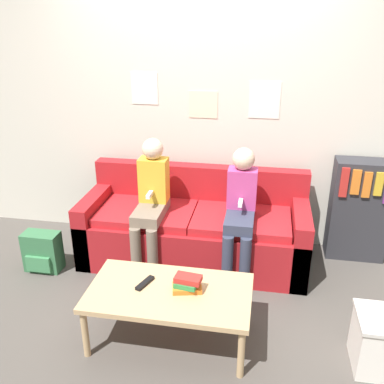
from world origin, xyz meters
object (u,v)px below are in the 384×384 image
coffee_table (169,295)px  person_right (240,208)px  backpack (43,252)px  tv_remote (145,283)px  bookshelf (359,210)px  couch (195,230)px  person_left (151,199)px

coffee_table → person_right: size_ratio=0.99×
person_right → backpack: size_ratio=3.11×
tv_remote → bookshelf: bearing=60.1°
person_right → tv_remote: 1.05m
coffee_table → backpack: (-1.28, 0.64, -0.18)m
person_right → tv_remote: bearing=-124.2°
couch → bookshelf: 1.48m
person_left → bookshelf: (1.78, 0.48, -0.17)m
couch → coffee_table: 1.07m
coffee_table → bookshelf: bearing=43.9°
person_left → person_right: person_left is taller
person_left → bookshelf: 1.85m
coffee_table → bookshelf: bookshelf is taller
backpack → person_right: bearing=8.2°
backpack → couch: bearing=18.3°
couch → tv_remote: (-0.16, -1.02, 0.12)m
bookshelf → backpack: (-2.71, -0.73, -0.29)m
couch → person_right: person_right is taller
bookshelf → couch: bearing=-168.0°
backpack → bookshelf: bearing=15.0°
couch → person_left: person_left is taller
coffee_table → bookshelf: (1.42, 1.37, 0.11)m
person_right → backpack: 1.75m
coffee_table → person_right: 1.01m
bookshelf → backpack: bearing=-165.0°
coffee_table → couch: bearing=90.7°
bookshelf → person_right: bearing=-154.7°
couch → person_right: size_ratio=1.80×
person_right → tv_remote: person_right is taller
coffee_table → tv_remote: size_ratio=6.26×
person_left → tv_remote: (0.18, -0.85, -0.24)m
couch → coffee_table: bearing=-89.3°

